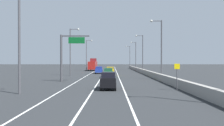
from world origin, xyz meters
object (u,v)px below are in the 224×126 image
(lamp_post_right_fifth, at_px, (129,55))
(lamp_post_left_near, at_px, (22,33))
(lamp_post_left_mid, at_px, (71,49))
(car_black_3, at_px, (109,81))
(speed_advisory_sign, at_px, (177,75))
(lamp_post_right_second, at_px, (160,45))
(lamp_post_left_far, at_px, (87,53))
(lamp_post_right_third, at_px, (142,51))
(car_blue_2, at_px, (99,70))
(car_yellow_1, at_px, (110,71))
(car_green_0, at_px, (108,73))
(lamp_post_right_fourth, at_px, (135,54))
(box_truck, at_px, (93,65))
(overhead_sign_gantry, at_px, (66,52))

(lamp_post_right_fifth, relative_size, lamp_post_left_near, 1.00)
(lamp_post_left_mid, height_order, car_black_3, lamp_post_left_mid)
(speed_advisory_sign, bearing_deg, lamp_post_right_second, 85.33)
(lamp_post_left_far, bearing_deg, lamp_post_right_fifth, 62.34)
(lamp_post_right_second, distance_m, lamp_post_left_mid, 20.64)
(lamp_post_right_third, xyz_separation_m, car_blue_2, (-11.77, -4.16, -5.11))
(speed_advisory_sign, distance_m, car_yellow_1, 28.67)
(lamp_post_right_fifth, bearing_deg, car_black_3, -95.84)
(lamp_post_right_fifth, bearing_deg, lamp_post_right_third, -90.08)
(lamp_post_left_far, height_order, car_green_0, lamp_post_left_far)
(lamp_post_right_fourth, bearing_deg, box_truck, -148.51)
(lamp_post_left_mid, bearing_deg, lamp_post_right_fifth, 74.10)
(lamp_post_right_second, xyz_separation_m, lamp_post_right_fourth, (0.35, 48.12, 0.00))
(lamp_post_left_mid, bearing_deg, lamp_post_right_third, 37.26)
(speed_advisory_sign, relative_size, car_green_0, 0.63)
(overhead_sign_gantry, relative_size, car_yellow_1, 1.82)
(lamp_post_right_third, xyz_separation_m, lamp_post_left_far, (-16.97, 15.62, 0.00))
(lamp_post_right_fourth, bearing_deg, lamp_post_left_near, -105.09)
(lamp_post_left_near, relative_size, lamp_post_left_far, 1.00)
(lamp_post_left_mid, bearing_deg, lamp_post_left_far, 89.11)
(lamp_post_left_far, xyz_separation_m, box_truck, (2.06, -1.01, -4.13))
(box_truck, bearing_deg, car_yellow_1, -76.84)
(speed_advisory_sign, distance_m, box_truck, 55.66)
(lamp_post_right_second, distance_m, lamp_post_right_fourth, 48.12)
(lamp_post_left_far, bearing_deg, lamp_post_left_mid, -90.89)
(speed_advisory_sign, xyz_separation_m, lamp_post_right_third, (1.08, 39.30, 4.28))
(car_black_3, bearing_deg, box_truck, 96.68)
(lamp_post_left_near, xyz_separation_m, lamp_post_left_far, (0.37, 57.74, 0.00))
(lamp_post_right_second, height_order, car_yellow_1, lamp_post_right_second)
(lamp_post_right_fifth, distance_m, car_yellow_1, 60.67)
(lamp_post_right_fourth, relative_size, car_blue_2, 2.37)
(lamp_post_left_far, relative_size, car_green_0, 2.20)
(lamp_post_right_third, bearing_deg, speed_advisory_sign, -91.58)
(lamp_post_left_mid, bearing_deg, car_blue_2, 58.17)
(car_yellow_1, relative_size, car_blue_2, 0.92)
(overhead_sign_gantry, bearing_deg, lamp_post_right_fifth, 78.26)
(lamp_post_left_far, relative_size, car_blue_2, 2.37)
(overhead_sign_gantry, distance_m, speed_advisory_sign, 18.77)
(car_blue_2, bearing_deg, lamp_post_left_mid, -121.83)
(lamp_post_right_fourth, height_order, lamp_post_left_mid, same)
(lamp_post_right_second, relative_size, lamp_post_right_fifth, 1.00)
(lamp_post_left_mid, distance_m, box_truck, 28.28)
(lamp_post_left_mid, bearing_deg, car_black_3, -70.71)
(speed_advisory_sign, height_order, car_yellow_1, speed_advisory_sign)
(car_blue_2, height_order, car_black_3, car_black_3)
(speed_advisory_sign, height_order, lamp_post_left_far, lamp_post_left_far)
(car_yellow_1, xyz_separation_m, box_truck, (-6.15, 26.31, 0.93))
(car_green_0, xyz_separation_m, car_yellow_1, (0.37, 6.72, 0.04))
(car_blue_2, bearing_deg, lamp_post_left_far, 104.72)
(overhead_sign_gantry, bearing_deg, box_truck, 88.88)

